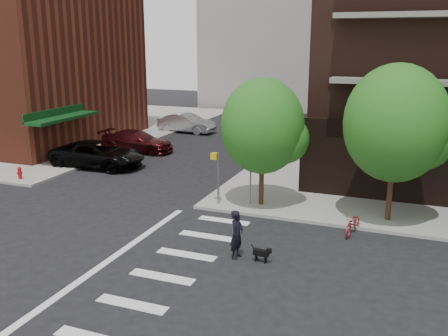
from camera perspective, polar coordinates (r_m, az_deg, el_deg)
ground at (r=19.48m, az=-15.02°, el=-10.50°), size 120.00×120.00×0.00m
sidewalk_nw at (r=52.16m, az=-21.80°, el=4.66°), size 31.00×33.00×0.15m
crosswalk at (r=18.35m, az=-9.32°, el=-11.78°), size 3.85×13.00×0.01m
tree_a at (r=23.92m, az=4.42°, el=4.77°), size 4.00×4.00×5.90m
tree_b at (r=22.86m, az=19.04°, el=4.84°), size 4.50×4.50×6.65m
pedestrian_signal at (r=24.38m, az=0.14°, el=-0.27°), size 2.18×0.67×2.60m
fire_hydrant at (r=31.44m, az=-22.31°, el=-0.44°), size 0.24×0.24×0.73m
parked_car_black at (r=33.26m, az=-14.24°, el=1.52°), size 3.09×6.24×1.70m
parked_car_maroon at (r=37.27m, az=-9.92°, el=3.02°), size 2.48×5.53×1.58m
parked_car_silver at (r=44.63m, az=-4.30°, el=5.16°), size 2.12×5.26×1.70m
scooter at (r=22.04m, az=14.54°, el=-6.17°), size 0.91×1.86×0.94m
dog_walker at (r=18.95m, az=1.47°, el=-7.59°), size 0.74×0.53×1.89m
dog at (r=18.85m, az=4.36°, el=-9.64°), size 0.71×0.26×0.60m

